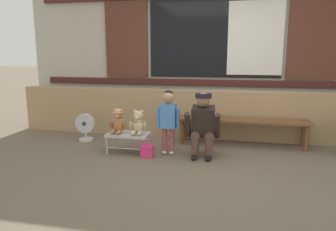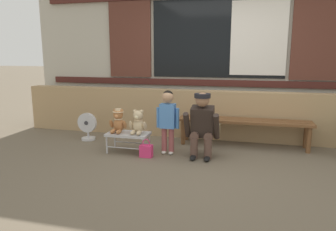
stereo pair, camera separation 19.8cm
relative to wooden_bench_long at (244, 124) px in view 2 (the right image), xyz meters
The scene contains 11 objects.
ground_plane 1.25m from the wooden_bench_long, 117.17° to the right, with size 60.00×60.00×0.00m, color brown.
brick_low_wall 0.66m from the wooden_bench_long, 146.14° to the left, with size 7.19×0.25×0.85m, color tan.
shop_facade 1.79m from the wooden_bench_long, 121.48° to the left, with size 7.34×0.26×3.67m.
wooden_bench_long is the anchor object (origin of this frame).
small_display_bench 1.86m from the wooden_bench_long, 155.37° to the right, with size 0.64×0.36×0.30m.
teddy_bear_with_hat 2.01m from the wooden_bench_long, 157.33° to the right, with size 0.28×0.27×0.36m.
teddy_bear_plain 1.72m from the wooden_bench_long, 153.18° to the right, with size 0.28×0.26×0.36m.
child_standing 1.31m from the wooden_bench_long, 146.98° to the right, with size 0.35×0.18×0.96m.
adult_crouching 0.92m from the wooden_bench_long, 127.73° to the right, with size 0.50×0.49×0.95m.
handbag_on_ground 1.67m from the wooden_bench_long, 145.17° to the right, with size 0.18×0.11×0.27m.
floor_fan 2.65m from the wooden_bench_long, behind, with size 0.34×0.24×0.48m.
Camera 2 is at (0.61, -4.07, 1.48)m, focal length 33.77 mm.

